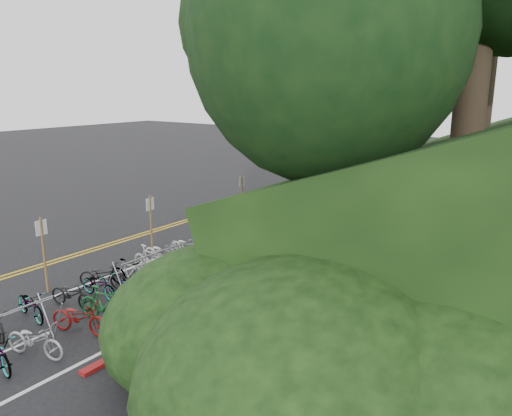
{
  "coord_description": "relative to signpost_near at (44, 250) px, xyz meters",
  "views": [
    {
      "loc": [
        15.25,
        -8.14,
        6.74
      ],
      "look_at": [
        2.37,
        9.74,
        1.3
      ],
      "focal_mm": 35.0,
      "sensor_mm": 36.0,
      "label": 1
    }
  ],
  "objects": [
    {
      "name": "signposts_rest",
      "position": [
        0.06,
        13.63,
        -0.06
      ],
      "size": [
        0.08,
        18.4,
        2.5
      ],
      "color": "brown",
      "rests_on": "ground"
    },
    {
      "name": "red_curb",
      "position": [
        5.16,
        11.63,
        -1.44
      ],
      "size": [
        0.25,
        28.0,
        0.1
      ],
      "primitive_type": "cube",
      "color": "maroon",
      "rests_on": "ground"
    },
    {
      "name": "bike_valet",
      "position": [
        2.43,
        1.8,
        -1.02
      ],
      "size": [
        3.24,
        12.55,
        1.1
      ],
      "color": "navy",
      "rests_on": "ground"
    },
    {
      "name": "road_markings",
      "position": [
        0.09,
        9.72,
        -1.48
      ],
      "size": [
        7.47,
        80.0,
        0.01
      ],
      "color": "gold",
      "rests_on": "ground"
    },
    {
      "name": "bike_front",
      "position": [
        1.21,
        1.32,
        -1.04
      ],
      "size": [
        1.27,
        1.8,
        0.9
      ],
      "primitive_type": "imported",
      "rotation": [
        0.0,
        0.0,
        2.02
      ],
      "color": "black",
      "rests_on": "ground"
    },
    {
      "name": "bike_racks_rest",
      "position": [
        2.46,
        12.63,
        -0.63
      ],
      "size": [
        1.14,
        23.0,
        1.17
      ],
      "color": "gray",
      "rests_on": "ground"
    },
    {
      "name": "tree_cluster",
      "position": [
        9.21,
        21.66,
        9.55
      ],
      "size": [
        32.04,
        53.7,
        17.66
      ],
      "color": "#2D2319",
      "rests_on": "ground"
    },
    {
      "name": "signpost_near",
      "position": [
        0.0,
        0.0,
        0.0
      ],
      "size": [
        0.08,
        0.4,
        2.6
      ],
      "color": "brown",
      "rests_on": "ground"
    },
    {
      "name": "ground",
      "position": [
        -0.54,
        -0.37,
        -1.49
      ],
      "size": [
        120.0,
        120.0,
        0.0
      ],
      "primitive_type": "plane",
      "color": "black",
      "rests_on": "ground"
    }
  ]
}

